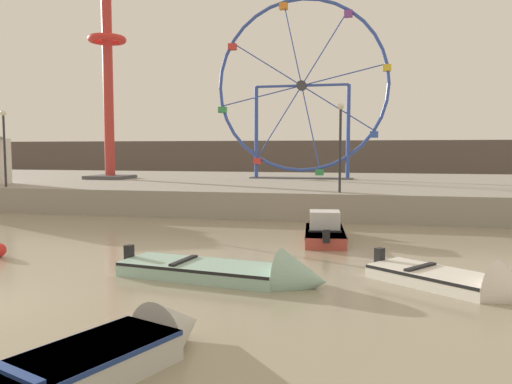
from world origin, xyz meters
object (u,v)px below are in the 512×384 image
object	(u,v)px
promenade_lamp_near	(4,137)
promenade_lamp_far	(340,135)
motorboat_faded_red	(324,229)
motorboat_white_red_stripe	(468,284)
ferris_wheel_blue_frame	(302,89)
drop_tower_red_tower	(108,76)
motorboat_pale_grey	(102,358)
motorboat_seafoam	(245,274)

from	to	relation	value
promenade_lamp_near	promenade_lamp_far	bearing A→B (deg)	0.69
motorboat_faded_red	motorboat_white_red_stripe	size ratio (longest dim) A/B	1.23
ferris_wheel_blue_frame	drop_tower_red_tower	world-z (taller)	drop_tower_red_tower
motorboat_faded_red	motorboat_pale_grey	xyz separation A→B (m)	(-2.15, -13.10, -0.03)
motorboat_seafoam	drop_tower_red_tower	bearing A→B (deg)	134.83
motorboat_seafoam	promenade_lamp_far	bearing A→B (deg)	91.18
promenade_lamp_near	motorboat_faded_red	bearing A→B (deg)	-14.96
motorboat_seafoam	drop_tower_red_tower	size ratio (longest dim) A/B	0.39
motorboat_faded_red	promenade_lamp_near	distance (m)	19.12
ferris_wheel_blue_frame	motorboat_faded_red	bearing A→B (deg)	-79.19
motorboat_white_red_stripe	ferris_wheel_blue_frame	size ratio (longest dim) A/B	0.32
promenade_lamp_far	motorboat_seafoam	bearing A→B (deg)	-97.60
motorboat_pale_grey	promenade_lamp_near	distance (m)	24.30
drop_tower_red_tower	promenade_lamp_near	world-z (taller)	drop_tower_red_tower
drop_tower_red_tower	promenade_lamp_near	size ratio (longest dim) A/B	3.59
motorboat_white_red_stripe	promenade_lamp_far	xyz separation A→B (m)	(-3.78, 12.08, 3.91)
motorboat_seafoam	promenade_lamp_near	xyz separation A→B (m)	(-16.73, 12.09, 3.87)
motorboat_seafoam	promenade_lamp_far	distance (m)	13.02
ferris_wheel_blue_frame	promenade_lamp_far	xyz separation A→B (m)	(3.43, -11.50, -3.59)
motorboat_pale_grey	ferris_wheel_blue_frame	bearing A→B (deg)	23.28
motorboat_faded_red	promenade_lamp_far	world-z (taller)	promenade_lamp_far
promenade_lamp_near	motorboat_pale_grey	bearing A→B (deg)	-48.35
motorboat_faded_red	motorboat_white_red_stripe	xyz separation A→B (m)	(4.06, -7.02, -0.11)
drop_tower_red_tower	promenade_lamp_far	distance (m)	19.12
motorboat_white_red_stripe	promenade_lamp_near	bearing A→B (deg)	-170.76
motorboat_seafoam	motorboat_white_red_stripe	size ratio (longest dim) A/B	1.45
motorboat_pale_grey	promenade_lamp_near	size ratio (longest dim) A/B	1.21
ferris_wheel_blue_frame	promenade_lamp_near	world-z (taller)	ferris_wheel_blue_frame
drop_tower_red_tower	promenade_lamp_far	xyz separation A→B (m)	(16.64, -8.29, -4.45)
motorboat_seafoam	ferris_wheel_blue_frame	distance (m)	25.02
motorboat_white_red_stripe	drop_tower_red_tower	bearing A→B (deg)	172.47
motorboat_faded_red	promenade_lamp_near	size ratio (longest dim) A/B	1.17
motorboat_seafoam	drop_tower_red_tower	distance (m)	26.82
drop_tower_red_tower	promenade_lamp_near	bearing A→B (deg)	-101.53
motorboat_faded_red	ferris_wheel_blue_frame	world-z (taller)	ferris_wheel_blue_frame
promenade_lamp_near	ferris_wheel_blue_frame	bearing A→B (deg)	38.11
motorboat_white_red_stripe	promenade_lamp_far	bearing A→B (deg)	144.79
motorboat_white_red_stripe	promenade_lamp_near	distance (m)	25.43
motorboat_white_red_stripe	promenade_lamp_near	world-z (taller)	promenade_lamp_near
motorboat_faded_red	promenade_lamp_near	xyz separation A→B (m)	(-18.10, 4.84, 3.78)
motorboat_pale_grey	promenade_lamp_near	world-z (taller)	promenade_lamp_near
ferris_wheel_blue_frame	drop_tower_red_tower	size ratio (longest dim) A/B	0.83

